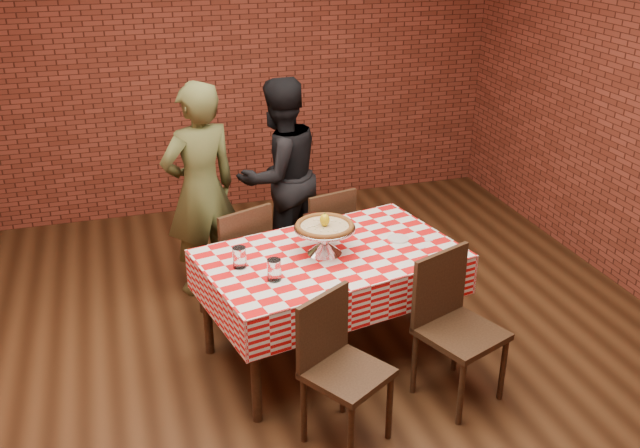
% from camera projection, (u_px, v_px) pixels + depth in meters
% --- Properties ---
extents(ground, '(6.00, 6.00, 0.00)m').
position_uv_depth(ground, '(303.00, 380.00, 4.54)').
color(ground, black).
rests_on(ground, ground).
extents(back_wall, '(5.50, 0.00, 5.50)m').
position_uv_depth(back_wall, '(214.00, 61.00, 6.55)').
color(back_wall, maroon).
rests_on(back_wall, ground).
extents(table, '(1.74, 1.25, 0.75)m').
position_uv_depth(table, '(330.00, 305.00, 4.66)').
color(table, '#3F2A18').
rests_on(table, ground).
extents(tablecloth, '(1.79, 1.30, 0.27)m').
position_uv_depth(tablecloth, '(330.00, 272.00, 4.56)').
color(tablecloth, red).
rests_on(tablecloth, table).
extents(pizza_stand, '(0.55, 0.55, 0.18)m').
position_uv_depth(pizza_stand, '(325.00, 240.00, 4.47)').
color(pizza_stand, silver).
rests_on(pizza_stand, tablecloth).
extents(pizza, '(0.52, 0.52, 0.03)m').
position_uv_depth(pizza, '(325.00, 227.00, 4.43)').
color(pizza, '#CBB68C').
rests_on(pizza, pizza_stand).
extents(lemon, '(0.09, 0.09, 0.08)m').
position_uv_depth(lemon, '(325.00, 220.00, 4.41)').
color(lemon, yellow).
rests_on(lemon, pizza).
extents(water_glass_left, '(0.10, 0.10, 0.13)m').
position_uv_depth(water_glass_left, '(274.00, 270.00, 4.16)').
color(water_glass_left, white).
rests_on(water_glass_left, tablecloth).
extents(water_glass_right, '(0.10, 0.10, 0.13)m').
position_uv_depth(water_glass_right, '(239.00, 257.00, 4.30)').
color(water_glass_right, white).
rests_on(water_glass_right, tablecloth).
extents(side_plate, '(0.17, 0.17, 0.01)m').
position_uv_depth(side_plate, '(398.00, 239.00, 4.68)').
color(side_plate, white).
rests_on(side_plate, tablecloth).
extents(sweetener_packet_a, '(0.06, 0.05, 0.00)m').
position_uv_depth(sweetener_packet_a, '(421.00, 248.00, 4.57)').
color(sweetener_packet_a, white).
rests_on(sweetener_packet_a, tablecloth).
extents(sweetener_packet_b, '(0.05, 0.04, 0.00)m').
position_uv_depth(sweetener_packet_b, '(429.00, 240.00, 4.67)').
color(sweetener_packet_b, white).
rests_on(sweetener_packet_b, tablecloth).
extents(condiment_caddy, '(0.11, 0.10, 0.13)m').
position_uv_depth(condiment_caddy, '(312.00, 223.00, 4.77)').
color(condiment_caddy, silver).
rests_on(condiment_caddy, tablecloth).
extents(chair_near_left, '(0.55, 0.55, 0.88)m').
position_uv_depth(chair_near_left, '(347.00, 376.00, 3.86)').
color(chair_near_left, '#3F2A18').
rests_on(chair_near_left, ground).
extents(chair_near_right, '(0.57, 0.57, 0.92)m').
position_uv_depth(chair_near_right, '(462.00, 332.00, 4.21)').
color(chair_near_right, '#3F2A18').
rests_on(chair_near_right, ground).
extents(chair_far_left, '(0.55, 0.55, 0.90)m').
position_uv_depth(chair_far_left, '(233.00, 260.00, 5.08)').
color(chair_far_left, '#3F2A18').
rests_on(chair_far_left, ground).
extents(chair_far_right, '(0.47, 0.47, 0.87)m').
position_uv_depth(chair_far_right, '(321.00, 238.00, 5.44)').
color(chair_far_right, '#3F2A18').
rests_on(chair_far_right, ground).
extents(diner_olive, '(0.70, 0.58, 1.66)m').
position_uv_depth(diner_olive, '(201.00, 191.00, 5.29)').
color(diner_olive, '#4E532B').
rests_on(diner_olive, ground).
extents(diner_black, '(0.94, 0.85, 1.58)m').
position_uv_depth(diner_black, '(280.00, 175.00, 5.69)').
color(diner_black, black).
rests_on(diner_black, ground).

